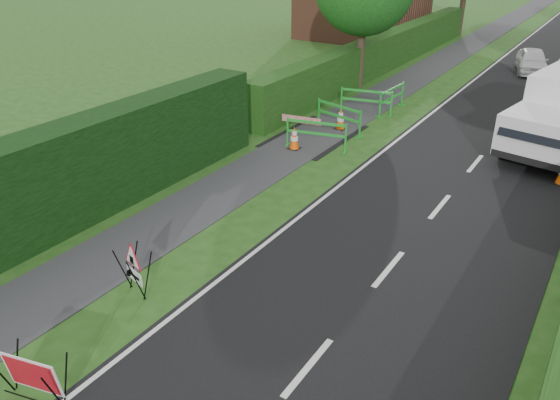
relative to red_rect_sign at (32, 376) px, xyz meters
The scene contains 13 objects.
ground 2.08m from the red_rect_sign, 68.02° to the left, with size 120.00×120.00×0.00m, color #204914.
footpath 36.95m from the red_rect_sign, 93.48° to the left, with size 2.00×90.00×0.02m, color #2D2D30.
hedge_west_far 24.26m from the red_rect_sign, 100.08° to the left, with size 1.00×24.00×1.80m, color #14380F.
red_rect_sign is the anchor object (origin of this frame).
triangle_sign 2.91m from the red_rect_sign, 104.51° to the left, with size 0.84×0.84×1.01m.
traffic_cone_3 11.63m from the red_rect_sign, 100.92° to the left, with size 0.38×0.38×0.79m.
traffic_cone_4 14.17m from the red_rect_sign, 97.41° to the left, with size 0.38×0.38×0.79m.
ped_barrier_0 11.91m from the red_rect_sign, 97.68° to the left, with size 2.09×0.81×1.00m.
ped_barrier_1 13.97m from the red_rect_sign, 97.43° to the left, with size 2.08×0.86×1.00m.
ped_barrier_2 16.33m from the red_rect_sign, 96.38° to the left, with size 2.09×0.76×1.00m.
ped_barrier_3 17.14m from the red_rect_sign, 93.67° to the left, with size 0.49×2.08×1.00m.
redwhite_plank 13.35m from the red_rect_sign, 102.50° to the left, with size 1.50×0.04×0.25m, color red.
hatchback_car 27.22m from the red_rect_sign, 85.01° to the left, with size 1.40×3.48×1.18m, color silver.
Camera 1 is at (5.85, -5.12, 6.67)m, focal length 35.00 mm.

